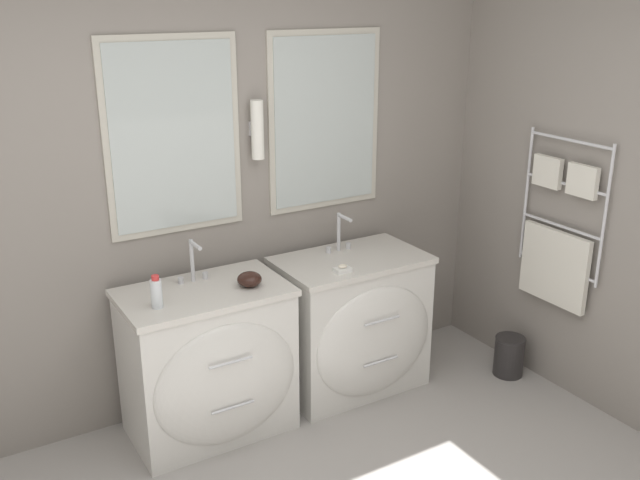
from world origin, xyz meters
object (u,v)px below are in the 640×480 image
at_px(vanity_left, 210,363).
at_px(waste_bin, 509,355).
at_px(vanity_right, 354,324).
at_px(toiletry_bottle, 156,293).
at_px(amenity_bowl, 249,279).

height_order(vanity_left, waste_bin, vanity_left).
xyz_separation_m(vanity_right, toiletry_bottle, (-1.21, -0.05, 0.50)).
relative_size(vanity_left, toiletry_bottle, 5.17).
xyz_separation_m(toiletry_bottle, amenity_bowl, (0.51, 0.01, -0.04)).
height_order(vanity_right, amenity_bowl, amenity_bowl).
bearing_deg(amenity_bowl, waste_bin, -11.81).
relative_size(vanity_left, vanity_right, 1.00).
bearing_deg(waste_bin, vanity_left, 168.28).
height_order(vanity_left, toiletry_bottle, toiletry_bottle).
height_order(vanity_right, waste_bin, vanity_right).
distance_m(amenity_bowl, waste_bin, 1.83).
xyz_separation_m(vanity_left, vanity_right, (0.93, 0.00, 0.00)).
xyz_separation_m(vanity_left, toiletry_bottle, (-0.28, -0.05, 0.50)).
distance_m(vanity_right, waste_bin, 1.06).
bearing_deg(waste_bin, amenity_bowl, 168.19).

